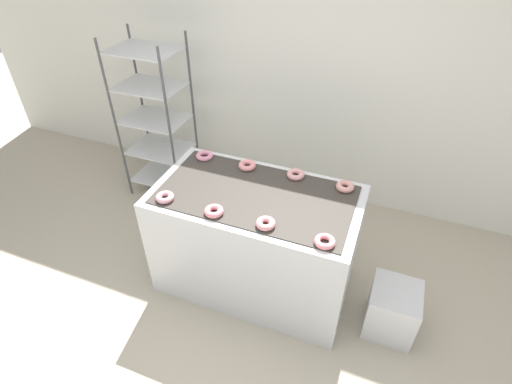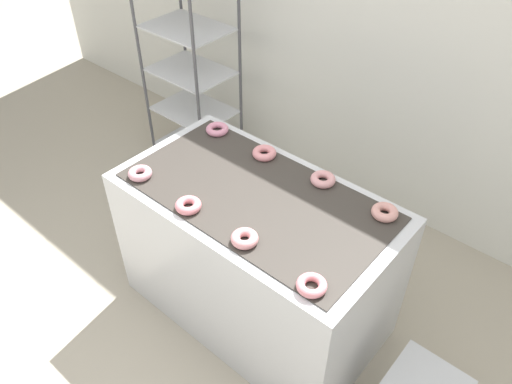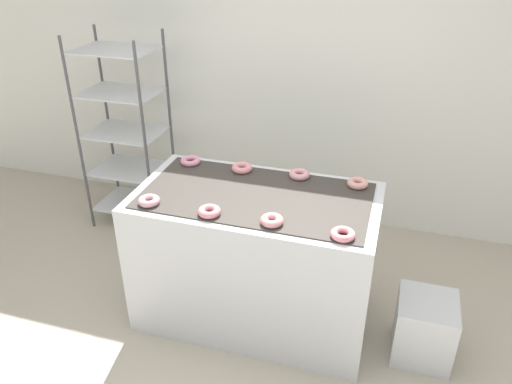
{
  "view_description": "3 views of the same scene",
  "coord_description": "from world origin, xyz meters",
  "px_view_note": "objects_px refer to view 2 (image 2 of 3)",
  "views": [
    {
      "loc": [
        0.83,
        -1.46,
        2.74
      ],
      "look_at": [
        0.0,
        0.67,
        0.97
      ],
      "focal_mm": 28.0,
      "sensor_mm": 36.0,
      "label": 1
    },
    {
      "loc": [
        1.3,
        -0.84,
        2.65
      ],
      "look_at": [
        0.0,
        0.67,
        0.97
      ],
      "focal_mm": 35.0,
      "sensor_mm": 36.0,
      "label": 2
    },
    {
      "loc": [
        0.79,
        -1.92,
        2.46
      ],
      "look_at": [
        0.0,
        0.67,
        0.97
      ],
      "focal_mm": 35.0,
      "sensor_mm": 36.0,
      "label": 3
    }
  ],
  "objects_px": {
    "donut_near_midright": "(245,238)",
    "donut_far_midleft": "(264,153)",
    "donut_near_midleft": "(188,205)",
    "donut_near_right": "(312,285)",
    "donut_far_left": "(217,129)",
    "donut_near_left": "(140,173)",
    "donut_far_right": "(385,212)",
    "baking_rack_cart": "(191,71)",
    "fryer_machine": "(256,257)",
    "donut_far_midright": "(323,179)"
  },
  "relations": [
    {
      "from": "donut_near_midright",
      "to": "donut_far_midleft",
      "type": "xyz_separation_m",
      "value": [
        -0.37,
        0.59,
        -0.0
      ]
    },
    {
      "from": "donut_near_midleft",
      "to": "donut_far_midleft",
      "type": "bearing_deg",
      "value": 89.91
    },
    {
      "from": "donut_near_right",
      "to": "donut_far_left",
      "type": "distance_m",
      "value": 1.31
    },
    {
      "from": "donut_near_left",
      "to": "donut_far_midleft",
      "type": "relative_size",
      "value": 0.94
    },
    {
      "from": "donut_far_right",
      "to": "baking_rack_cart",
      "type": "bearing_deg",
      "value": 163.8
    },
    {
      "from": "donut_near_left",
      "to": "donut_near_midright",
      "type": "relative_size",
      "value": 0.99
    },
    {
      "from": "fryer_machine",
      "to": "donut_far_midleft",
      "type": "bearing_deg",
      "value": 122.8
    },
    {
      "from": "donut_near_midright",
      "to": "donut_far_left",
      "type": "bearing_deg",
      "value": 141.72
    },
    {
      "from": "baking_rack_cart",
      "to": "donut_far_right",
      "type": "relative_size",
      "value": 12.59
    },
    {
      "from": "donut_near_left",
      "to": "donut_near_midright",
      "type": "distance_m",
      "value": 0.77
    },
    {
      "from": "donut_far_midright",
      "to": "donut_far_left",
      "type": "bearing_deg",
      "value": -179.0
    },
    {
      "from": "baking_rack_cart",
      "to": "donut_far_midleft",
      "type": "distance_m",
      "value": 1.38
    },
    {
      "from": "baking_rack_cart",
      "to": "donut_far_left",
      "type": "relative_size",
      "value": 12.14
    },
    {
      "from": "donut_near_midright",
      "to": "donut_near_midleft",
      "type": "bearing_deg",
      "value": -178.52
    },
    {
      "from": "donut_near_left",
      "to": "donut_near_right",
      "type": "bearing_deg",
      "value": -1.06
    },
    {
      "from": "baking_rack_cart",
      "to": "donut_far_right",
      "type": "bearing_deg",
      "value": -16.2
    },
    {
      "from": "donut_near_left",
      "to": "donut_far_right",
      "type": "height_order",
      "value": "donut_far_right"
    },
    {
      "from": "donut_far_midleft",
      "to": "donut_far_midright",
      "type": "xyz_separation_m",
      "value": [
        0.39,
        0.02,
        -0.0
      ]
    },
    {
      "from": "donut_near_midleft",
      "to": "donut_near_midright",
      "type": "bearing_deg",
      "value": 1.48
    },
    {
      "from": "fryer_machine",
      "to": "donut_far_right",
      "type": "distance_m",
      "value": 0.83
    },
    {
      "from": "baking_rack_cart",
      "to": "donut_near_midleft",
      "type": "relative_size",
      "value": 12.58
    },
    {
      "from": "donut_far_right",
      "to": "donut_near_midleft",
      "type": "bearing_deg",
      "value": -142.36
    },
    {
      "from": "donut_near_midleft",
      "to": "donut_far_left",
      "type": "distance_m",
      "value": 0.71
    },
    {
      "from": "baking_rack_cart",
      "to": "donut_near_left",
      "type": "relative_size",
      "value": 12.88
    },
    {
      "from": "donut_near_midleft",
      "to": "donut_far_midleft",
      "type": "height_order",
      "value": "donut_far_midleft"
    },
    {
      "from": "donut_near_left",
      "to": "donut_far_midright",
      "type": "xyz_separation_m",
      "value": [
        0.79,
        0.61,
        0.0
      ]
    },
    {
      "from": "fryer_machine",
      "to": "donut_near_left",
      "type": "bearing_deg",
      "value": -153.27
    },
    {
      "from": "baking_rack_cart",
      "to": "donut_near_right",
      "type": "distance_m",
      "value": 2.35
    },
    {
      "from": "fryer_machine",
      "to": "donut_far_right",
      "type": "xyz_separation_m",
      "value": [
        0.59,
        0.3,
        0.5
      ]
    },
    {
      "from": "fryer_machine",
      "to": "donut_near_midleft",
      "type": "distance_m",
      "value": 0.61
    },
    {
      "from": "donut_near_right",
      "to": "donut_far_right",
      "type": "height_order",
      "value": "donut_far_right"
    },
    {
      "from": "fryer_machine",
      "to": "donut_far_left",
      "type": "relative_size",
      "value": 10.97
    },
    {
      "from": "baking_rack_cart",
      "to": "donut_near_midright",
      "type": "bearing_deg",
      "value": -36.14
    },
    {
      "from": "baking_rack_cart",
      "to": "donut_near_left",
      "type": "xyz_separation_m",
      "value": [
        0.85,
        -1.18,
        0.11
      ]
    },
    {
      "from": "donut_far_left",
      "to": "donut_far_midright",
      "type": "xyz_separation_m",
      "value": [
        0.78,
        0.01,
        0.0
      ]
    },
    {
      "from": "donut_near_midleft",
      "to": "donut_near_right",
      "type": "relative_size",
      "value": 1.0
    },
    {
      "from": "baking_rack_cart",
      "to": "donut_near_midleft",
      "type": "xyz_separation_m",
      "value": [
        1.24,
        -1.19,
        0.12
      ]
    },
    {
      "from": "donut_near_right",
      "to": "donut_far_right",
      "type": "xyz_separation_m",
      "value": [
        0.01,
        0.61,
        0.0
      ]
    },
    {
      "from": "donut_near_midleft",
      "to": "donut_far_right",
      "type": "height_order",
      "value": "donut_far_right"
    },
    {
      "from": "fryer_machine",
      "to": "donut_far_midright",
      "type": "bearing_deg",
      "value": 56.83
    },
    {
      "from": "donut_near_midleft",
      "to": "donut_far_left",
      "type": "relative_size",
      "value": 0.97
    },
    {
      "from": "donut_far_midright",
      "to": "donut_far_midleft",
      "type": "bearing_deg",
      "value": -177.07
    },
    {
      "from": "fryer_machine",
      "to": "donut_near_right",
      "type": "distance_m",
      "value": 0.83
    },
    {
      "from": "donut_near_right",
      "to": "donut_far_right",
      "type": "relative_size",
      "value": 1.0
    },
    {
      "from": "donut_near_midleft",
      "to": "donut_near_midright",
      "type": "distance_m",
      "value": 0.37
    },
    {
      "from": "donut_near_left",
      "to": "baking_rack_cart",
      "type": "bearing_deg",
      "value": 125.77
    },
    {
      "from": "donut_near_left",
      "to": "donut_near_midright",
      "type": "bearing_deg",
      "value": -0.07
    },
    {
      "from": "baking_rack_cart",
      "to": "donut_near_right",
      "type": "xyz_separation_m",
      "value": [
        2.01,
        -1.2,
        0.11
      ]
    },
    {
      "from": "donut_near_left",
      "to": "donut_far_midleft",
      "type": "distance_m",
      "value": 0.71
    },
    {
      "from": "baking_rack_cart",
      "to": "donut_far_right",
      "type": "height_order",
      "value": "baking_rack_cart"
    }
  ]
}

